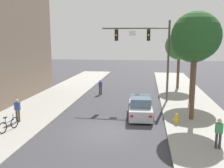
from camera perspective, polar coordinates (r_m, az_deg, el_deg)
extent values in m
plane|color=#38383D|center=(16.31, -1.91, -10.94)|extent=(120.00, 120.00, 0.00)
cube|color=#99968E|center=(18.50, -22.41, -8.90)|extent=(5.00, 60.00, 0.15)
cube|color=#99968E|center=(16.50, 21.37, -11.11)|extent=(5.00, 60.00, 0.15)
cylinder|color=#514C47|center=(23.66, 12.81, 5.07)|extent=(0.20, 0.20, 7.50)
cylinder|color=#514C47|center=(23.56, 5.36, 12.68)|extent=(6.22, 0.14, 0.14)
cube|color=black|center=(23.51, 8.42, 11.10)|extent=(0.32, 0.28, 1.05)
sphere|color=#2D2823|center=(23.37, 8.45, 11.91)|extent=(0.18, 0.18, 0.18)
sphere|color=yellow|center=(23.36, 8.43, 11.11)|extent=(0.18, 0.18, 0.18)
sphere|color=#2D2823|center=(23.36, 8.40, 10.30)|extent=(0.18, 0.18, 0.18)
cube|color=black|center=(23.70, 1.05, 11.19)|extent=(0.32, 0.28, 1.05)
sphere|color=#2D2823|center=(23.56, 1.00, 12.00)|extent=(0.18, 0.18, 0.18)
sphere|color=yellow|center=(23.55, 1.00, 11.20)|extent=(0.18, 0.18, 0.18)
sphere|color=#2D2823|center=(23.54, 1.00, 10.40)|extent=(0.18, 0.18, 0.18)
cube|color=white|center=(23.54, 4.73, 11.59)|extent=(0.60, 0.03, 0.44)
cube|color=#B7B7BC|center=(19.33, 6.52, -5.89)|extent=(1.93, 4.29, 0.80)
cube|color=slate|center=(19.00, 6.57, -3.92)|extent=(1.61, 2.08, 0.64)
cylinder|color=black|center=(20.64, 4.16, -5.51)|extent=(0.26, 0.65, 0.64)
cylinder|color=black|center=(20.68, 8.66, -5.57)|extent=(0.26, 0.65, 0.64)
cylinder|color=black|center=(18.14, 4.04, -7.70)|extent=(0.26, 0.65, 0.64)
cylinder|color=black|center=(18.19, 9.18, -7.76)|extent=(0.26, 0.65, 0.64)
cube|color=red|center=(17.25, 4.57, -7.39)|extent=(0.20, 0.05, 0.14)
cube|color=red|center=(17.29, 8.84, -7.44)|extent=(0.20, 0.05, 0.14)
cylinder|color=brown|center=(18.91, -21.10, -6.82)|extent=(0.14, 0.14, 0.85)
cylinder|color=brown|center=(18.82, -20.62, -6.87)|extent=(0.14, 0.14, 0.85)
cube|color=#2D4799|center=(18.68, -20.99, -4.77)|extent=(0.36, 0.22, 0.56)
sphere|color=beige|center=(18.59, -21.07, -3.58)|extent=(0.22, 0.22, 0.22)
cylinder|color=#333338|center=(27.06, -2.86, -1.54)|extent=(0.14, 0.14, 0.85)
cylinder|color=#333338|center=(27.03, -2.49, -1.55)|extent=(0.14, 0.14, 0.85)
cube|color=#2D4799|center=(26.91, -2.69, -0.08)|extent=(0.36, 0.22, 0.56)
sphere|color=tan|center=(26.84, -2.70, 0.76)|extent=(0.22, 0.22, 0.22)
cylinder|color=#333338|center=(14.59, 22.91, -11.92)|extent=(0.14, 0.14, 0.85)
cylinder|color=#333338|center=(14.64, 23.61, -11.90)|extent=(0.14, 0.14, 0.85)
cube|color=#337F47|center=(14.38, 23.45, -9.29)|extent=(0.36, 0.22, 0.56)
sphere|color=tan|center=(14.26, 23.57, -7.77)|extent=(0.22, 0.22, 0.22)
torus|color=black|center=(17.64, -21.55, -8.27)|extent=(0.20, 0.72, 0.72)
torus|color=black|center=(16.91, -23.88, -9.22)|extent=(0.20, 0.72, 0.72)
cylinder|color=#194C8C|center=(17.20, -22.74, -8.04)|extent=(0.23, 0.94, 0.05)
cylinder|color=#194C8C|center=(16.97, -23.37, -7.69)|extent=(0.04, 0.04, 0.35)
cylinder|color=#194C8C|center=(17.44, -21.86, -7.05)|extent=(0.04, 0.04, 0.40)
cube|color=black|center=(16.91, -23.41, -7.11)|extent=(0.16, 0.26, 0.06)
cylinder|color=gold|center=(17.84, 14.65, -7.96)|extent=(0.24, 0.24, 0.55)
sphere|color=gold|center=(17.75, 14.70, -6.93)|extent=(0.22, 0.22, 0.22)
cylinder|color=gold|center=(17.82, 14.08, -7.87)|extent=(0.12, 0.09, 0.09)
cylinder|color=gold|center=(17.86, 15.23, -7.88)|extent=(0.12, 0.09, 0.09)
cylinder|color=brown|center=(18.67, 18.16, -0.79)|extent=(0.32, 0.32, 4.69)
sphere|color=#235123|center=(18.38, 18.78, 10.39)|extent=(3.42, 3.42, 3.42)
cylinder|color=brown|center=(24.05, 17.86, 0.92)|extent=(0.32, 0.32, 4.17)
sphere|color=#2D6028|center=(23.78, 18.32, 9.36)|extent=(3.87, 3.87, 3.87)
cylinder|color=brown|center=(30.57, 14.99, 2.59)|extent=(0.32, 0.32, 3.85)
sphere|color=#387033|center=(30.35, 15.26, 8.51)|extent=(3.29, 3.29, 3.29)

